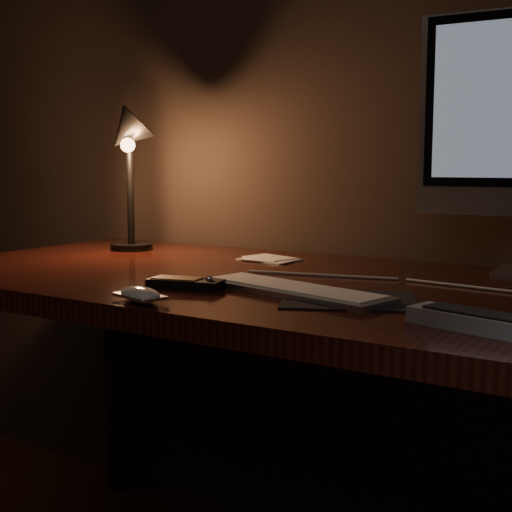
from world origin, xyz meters
The scene contains 9 objects.
desk centered at (0.00, 1.93, 0.62)m, with size 1.60×0.75×0.75m.
keyboard centered at (0.10, 1.72, 0.76)m, with size 0.37×0.10×0.01m, color silver.
mousepad centered at (0.21, 1.72, 0.75)m, with size 0.22×0.17×0.00m, color black.
mouse centered at (-0.07, 1.52, 0.76)m, with size 0.09×0.05×0.02m, color white.
media_remote centered at (-0.09, 1.67, 0.76)m, with size 0.14×0.08×0.03m.
tv_remote centered at (0.46, 1.62, 0.76)m, with size 0.23×0.11×0.03m.
papers centered at (-0.16, 2.06, 0.75)m, with size 0.13×0.09×0.01m, color white.
desk_lamp centered at (-0.54, 2.01, 1.00)m, with size 0.19×0.20×0.37m.
cable centered at (0.21, 1.92, 0.75)m, with size 0.01×0.01×0.59m, color white.
Camera 1 is at (0.69, 0.67, 0.97)m, focal length 50.00 mm.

